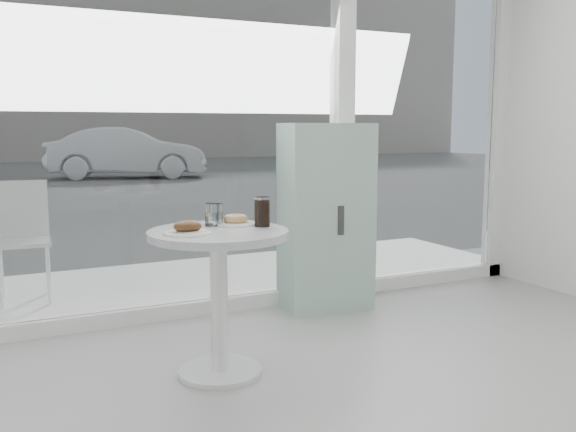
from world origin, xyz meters
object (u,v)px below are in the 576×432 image
car_silver (127,153)px  plate_fritter (188,229)px  mint_cabinet (325,217)px  cola_glass (262,212)px  patio_chair (23,232)px  water_tumbler_a (212,216)px  main_table (219,272)px  plate_donut (236,221)px  water_tumbler_b (216,216)px

car_silver → plate_fritter: bearing=-175.5°
mint_cabinet → plate_fritter: 1.60m
car_silver → cola_glass: car_silver is taller
car_silver → patio_chair: bearing=179.7°
patio_chair → water_tumbler_a: (0.82, -1.73, 0.29)m
main_table → car_silver: size_ratio=0.20×
patio_chair → car_silver: car_silver is taller
main_table → plate_fritter: (-0.17, -0.04, 0.25)m
car_silver → cola_glass: (-2.21, -13.16, 0.21)m
main_table → plate_fritter: size_ratio=3.29×
main_table → mint_cabinet: 1.43m
main_table → car_silver: (2.47, 13.18, 0.09)m
patio_chair → car_silver: (3.27, 11.29, 0.10)m
plate_donut → water_tumbler_b: (-0.10, 0.04, 0.03)m
water_tumbler_b → cola_glass: 0.25m
mint_cabinet → plate_donut: 1.24m
plate_donut → water_tumbler_b: bearing=160.2°
plate_donut → water_tumbler_a: bearing=169.5°
mint_cabinet → cola_glass: 1.24m
patio_chair → plate_donut: size_ratio=3.83×
mint_cabinet → plate_donut: (-0.98, -0.74, 0.13)m
mint_cabinet → water_tumbler_b: (-1.08, -0.70, 0.16)m
car_silver → plate_donut: size_ratio=17.33×
main_table → water_tumbler_a: 0.32m
mint_cabinet → car_silver: bearing=90.9°
patio_chair → water_tumbler_b: 1.94m
water_tumbler_b → cola_glass: bearing=-37.5°
car_silver → plate_fritter: size_ratio=16.56×
mint_cabinet → patio_chair: size_ratio=1.54×
patio_chair → plate_fritter: size_ratio=3.66×
car_silver → water_tumbler_a: 13.25m
plate_donut → patio_chair: bearing=118.5°
mint_cabinet → plate_fritter: mint_cabinet is taller
mint_cabinet → patio_chair: 2.19m
water_tumbler_a → cola_glass: 0.27m
patio_chair → plate_donut: (0.95, -1.76, 0.25)m
mint_cabinet → patio_chair: bearing=159.4°
water_tumbler_b → mint_cabinet: bearing=33.1°
cola_glass → main_table: bearing=-176.9°
plate_fritter → water_tumbler_b: bearing=43.4°
plate_donut → mint_cabinet: bearing=37.0°
patio_chair → main_table: bearing=-62.9°
car_silver → water_tumbler_a: bearing=-174.8°
patio_chair → water_tumbler_a: size_ratio=7.09×
water_tumbler_a → water_tumbler_b: 0.03m
water_tumbler_a → water_tumbler_b: water_tumbler_a is taller
cola_glass → water_tumbler_a: bearing=148.3°
main_table → plate_donut: bearing=41.3°
patio_chair → car_silver: bearing=77.9°
plate_fritter → water_tumbler_a: size_ratio=1.94×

